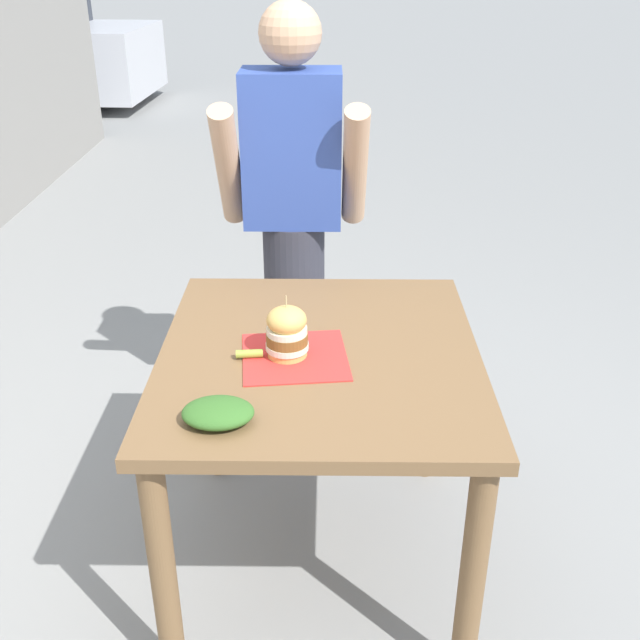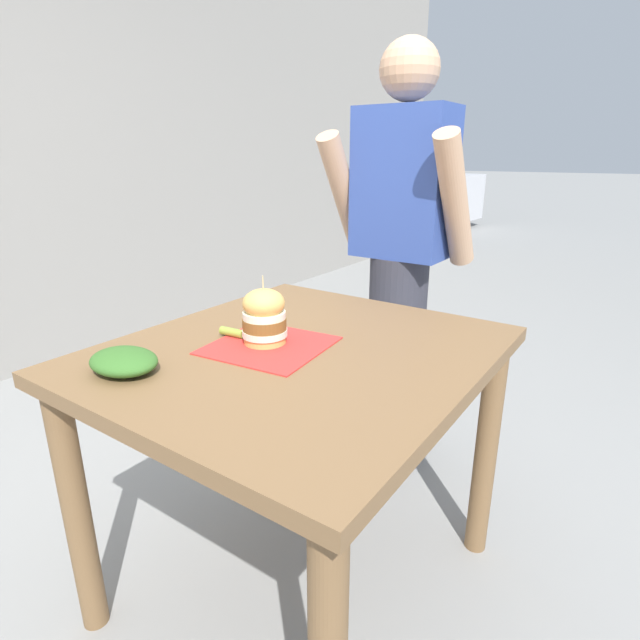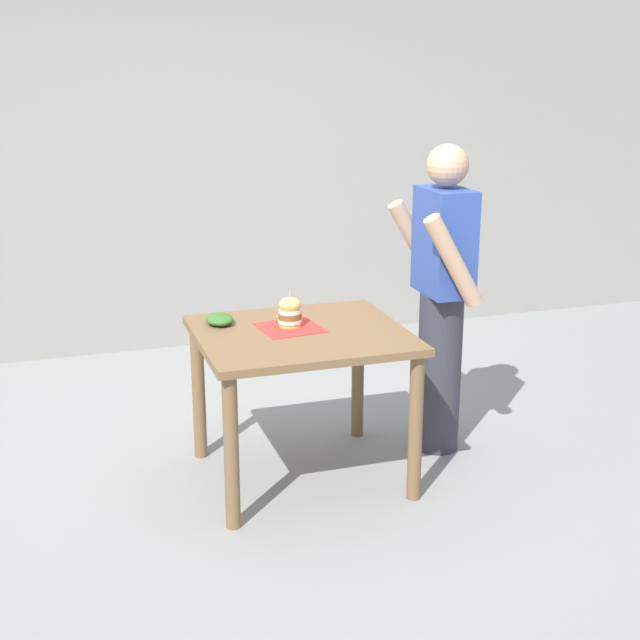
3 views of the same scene
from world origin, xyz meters
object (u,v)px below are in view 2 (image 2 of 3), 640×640
at_px(parked_car_near_curb, 366,184).
at_px(sandwich, 264,316).
at_px(side_salad, 124,361).
at_px(pickle_spear, 232,332).
at_px(patio_table, 299,391).
at_px(diner_across_table, 399,260).

bearing_deg(parked_car_near_curb, sandwich, -62.08).
height_order(sandwich, side_salad, sandwich).
bearing_deg(pickle_spear, patio_table, 13.33).
xyz_separation_m(side_salad, parked_car_near_curb, (-4.03, 8.22, -0.10)).
height_order(pickle_spear, parked_car_near_curb, parked_car_near_curb).
height_order(sandwich, pickle_spear, sandwich).
bearing_deg(sandwich, parked_car_near_curb, 117.92).
distance_m(sandwich, side_salad, 0.37).
relative_size(diner_across_table, parked_car_near_curb, 0.39).
xyz_separation_m(pickle_spear, parked_car_near_curb, (-4.07, 7.91, -0.09)).
distance_m(pickle_spear, side_salad, 0.32).
bearing_deg(patio_table, pickle_spear, -166.67).
xyz_separation_m(pickle_spear, diner_across_table, (0.09, 0.87, 0.07)).
xyz_separation_m(sandwich, pickle_spear, (-0.11, -0.02, -0.06)).
bearing_deg(side_salad, pickle_spear, 81.54).
bearing_deg(side_salad, parked_car_near_curb, 116.10).
relative_size(pickle_spear, diner_across_table, 0.05).
bearing_deg(patio_table, diner_across_table, 97.68).
bearing_deg(parked_car_near_curb, side_salad, -63.90).
bearing_deg(side_salad, patio_table, 55.79).
bearing_deg(sandwich, diner_across_table, 91.26).
relative_size(side_salad, parked_car_near_curb, 0.04).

